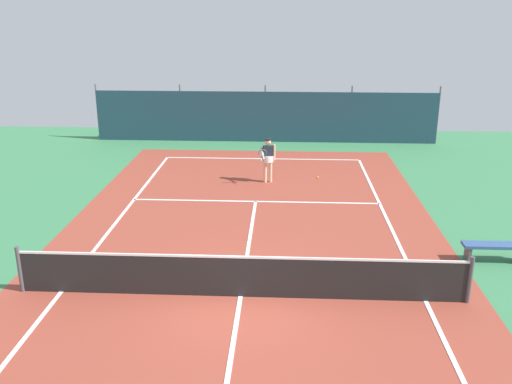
% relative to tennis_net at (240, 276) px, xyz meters
% --- Properties ---
extents(ground_plane, '(36.00, 36.00, 0.00)m').
position_rel_tennis_net_xyz_m(ground_plane, '(0.00, 0.00, -0.51)').
color(ground_plane, '#387A4C').
extents(court_surface, '(11.02, 26.60, 0.01)m').
position_rel_tennis_net_xyz_m(court_surface, '(0.00, 0.00, -0.51)').
color(court_surface, brown).
rests_on(court_surface, ground).
extents(tennis_net, '(10.12, 0.10, 1.10)m').
position_rel_tennis_net_xyz_m(tennis_net, '(0.00, 0.00, 0.00)').
color(tennis_net, black).
rests_on(tennis_net, ground).
extents(back_fence, '(16.30, 0.98, 2.70)m').
position_rel_tennis_net_xyz_m(back_fence, '(-0.00, 15.62, 0.16)').
color(back_fence, '#1E3D4C').
rests_on(back_fence, ground).
extents(tennis_player, '(0.61, 0.81, 1.64)m').
position_rel_tennis_net_xyz_m(tennis_player, '(0.34, 8.61, 0.45)').
color(tennis_player, '#D8AD8C').
rests_on(tennis_player, ground).
extents(tennis_ball_near_player, '(0.07, 0.07, 0.07)m').
position_rel_tennis_net_xyz_m(tennis_ball_near_player, '(2.22, 9.22, -0.48)').
color(tennis_ball_near_player, '#CCDB33').
rests_on(tennis_ball_near_player, ground).
extents(parked_car, '(2.29, 4.34, 1.68)m').
position_rel_tennis_net_xyz_m(parked_car, '(-0.60, 17.78, 0.33)').
color(parked_car, black).
rests_on(parked_car, ground).
extents(courtside_bench, '(1.60, 0.40, 0.49)m').
position_rel_tennis_net_xyz_m(courtside_bench, '(6.31, 2.15, -0.14)').
color(courtside_bench, '#335184').
rests_on(courtside_bench, ground).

